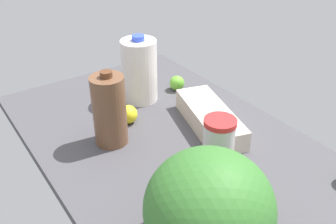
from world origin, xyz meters
TOP-DOWN VIEW (x-y plane):
  - countertop at (0.00, 0.00)cm, footprint 120.00×76.00cm
  - tumbler_cup at (22.96, -0.15)cm, footprint 8.45×8.45cm
  - milk_jug at (-27.78, 6.67)cm, footprint 12.88×12.88cm
  - chocolate_milk_jug at (-9.07, -15.14)cm, footprint 10.21×10.21cm
  - egg_carton at (2.10, 15.34)cm, footprint 35.23×20.89cm
  - watermelon at (39.78, -17.54)cm, footprint 27.04×27.04cm
  - lime_far_back at (-26.03, 22.42)cm, footprint 5.81×5.81cm
  - lemon_loose at (-15.88, -5.33)cm, footprint 6.30×6.30cm

SIDE VIEW (x-z plane):
  - countertop at x=0.00cm, z-range 0.00..3.00cm
  - lime_far_back at x=-26.03cm, z-range 3.00..8.81cm
  - lemon_loose at x=-15.88cm, z-range 3.00..9.30cm
  - egg_carton at x=2.10cm, z-range 3.00..9.85cm
  - tumbler_cup at x=22.96cm, z-range 3.04..22.03cm
  - chocolate_milk_jug at x=-9.07cm, z-range 2.22..26.35cm
  - milk_jug at x=-27.78cm, z-range 2.22..27.17cm
  - watermelon at x=39.78cm, z-range 3.00..28.08cm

